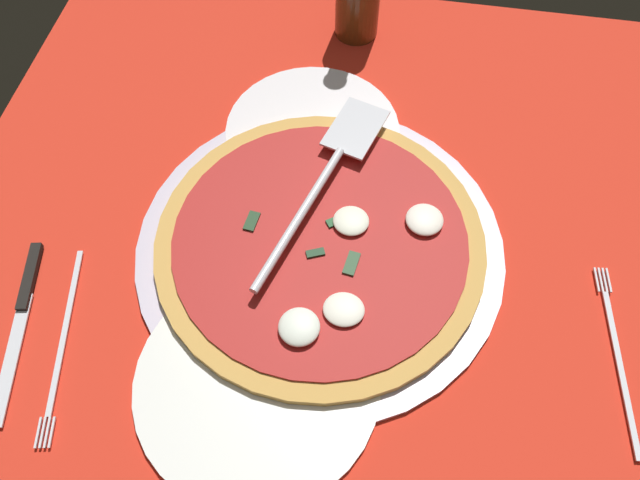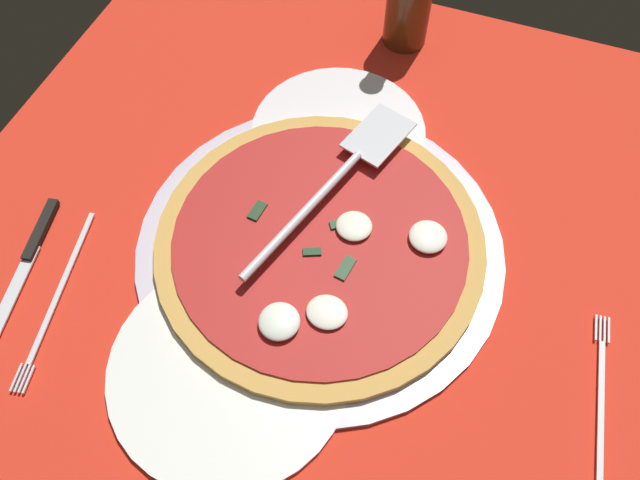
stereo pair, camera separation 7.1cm
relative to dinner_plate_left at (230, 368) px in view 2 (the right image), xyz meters
The scene contains 9 objects.
ground_plane 16.16cm from the dinner_plate_left, 27.88° to the right, with size 98.00×98.00×0.80cm, color red.
checker_pattern 16.13cm from the dinner_plate_left, 27.88° to the right, with size 98.00×98.00×0.10cm.
pizza_pan 17.30cm from the dinner_plate_left, 11.92° to the right, with size 42.06×42.06×0.99cm, color silver.
dinner_plate_left is the anchor object (origin of this frame).
dinner_plate_right 34.09cm from the dinner_plate_left, ahead, with size 22.48×22.48×1.00cm, color white.
pizza 17.23cm from the dinner_plate_left, 12.65° to the right, with size 37.54×37.54×2.62cm.
pizza_server 24.62cm from the dinner_plate_left, ahead, with size 29.43×11.78×1.00cm.
place_setting_near 40.48cm from the dinner_plate_left, 79.12° to the right, with size 21.58×15.85×1.40cm.
place_setting_far 24.13cm from the dinner_plate_left, 85.35° to the left, with size 22.03×14.50×1.40cm.
Camera 2 is at (-32.34, -9.20, 62.79)cm, focal length 35.43 mm.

